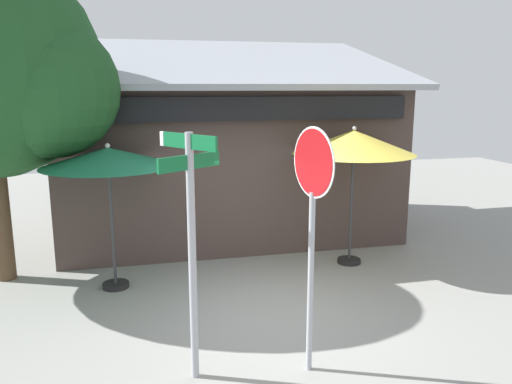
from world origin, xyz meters
TOP-DOWN VIEW (x-y plane):
  - ground_plane at (0.00, 0.00)m, footprint 28.00×28.00m
  - cafe_building at (0.14, 4.67)m, footprint 7.56×4.85m
  - street_sign_post at (-1.31, -1.42)m, footprint 0.71×0.76m
  - stop_sign at (0.03, -1.59)m, footprint 0.20×0.78m
  - patio_umbrella_forest_green_left at (-2.30, 1.55)m, footprint 2.13×2.13m
  - patio_umbrella_mustard_center at (2.01, 1.77)m, footprint 2.25×2.25m

SIDE VIEW (x-z plane):
  - ground_plane at x=0.00m, z-range -0.10..0.00m
  - cafe_building at x=0.14m, z-range -0.51..3.98m
  - street_sign_post at x=-1.31m, z-range 0.33..3.18m
  - stop_sign at x=0.03m, z-range 0.58..3.48m
  - patio_umbrella_forest_green_left at x=-2.30m, z-range 0.97..3.40m
  - patio_umbrella_mustard_center at x=2.01m, z-range 1.00..3.61m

